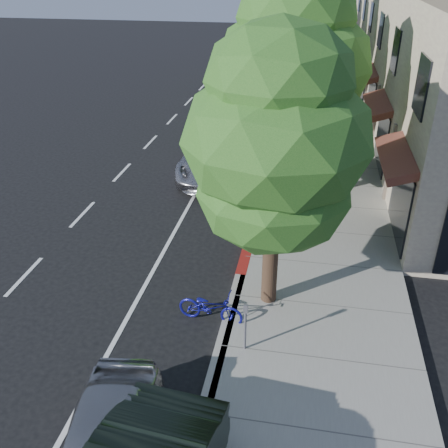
% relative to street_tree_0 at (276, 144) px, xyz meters
% --- Properties ---
extents(ground, '(120.00, 120.00, 0.00)m').
position_rel_street_tree_0_xyz_m(ground, '(-0.90, 2.00, -4.46)').
color(ground, black).
rests_on(ground, ground).
extents(sidewalk, '(4.60, 56.00, 0.15)m').
position_rel_street_tree_0_xyz_m(sidewalk, '(1.40, 10.00, -4.38)').
color(sidewalk, gray).
rests_on(sidewalk, ground).
extents(curb, '(0.30, 56.00, 0.15)m').
position_rel_street_tree_0_xyz_m(curb, '(-0.90, 10.00, -4.38)').
color(curb, '#9E998E').
rests_on(curb, ground).
extents(curb_red_segment, '(0.32, 4.00, 0.15)m').
position_rel_street_tree_0_xyz_m(curb_red_segment, '(-0.90, 3.00, -4.38)').
color(curb_red_segment, maroon).
rests_on(curb_red_segment, ground).
extents(street_tree_0, '(4.38, 4.38, 7.21)m').
position_rel_street_tree_0_xyz_m(street_tree_0, '(0.00, 0.00, 0.00)').
color(street_tree_0, black).
rests_on(street_tree_0, ground).
extents(street_tree_1, '(5.11, 5.11, 8.07)m').
position_rel_street_tree_0_xyz_m(street_tree_1, '(0.00, 6.00, 0.49)').
color(street_tree_1, black).
rests_on(street_tree_1, ground).
extents(street_tree_2, '(4.80, 4.80, 7.59)m').
position_rel_street_tree_0_xyz_m(street_tree_2, '(-0.00, 12.00, 0.19)').
color(street_tree_2, black).
rests_on(street_tree_2, ground).
extents(street_tree_3, '(4.88, 4.88, 8.48)m').
position_rel_street_tree_0_xyz_m(street_tree_3, '(-0.00, 18.00, 0.85)').
color(street_tree_3, black).
rests_on(street_tree_3, ground).
extents(street_tree_4, '(4.73, 4.73, 7.46)m').
position_rel_street_tree_0_xyz_m(street_tree_4, '(0.00, 24.00, 0.11)').
color(street_tree_4, black).
rests_on(street_tree_4, ground).
extents(street_tree_5, '(4.49, 4.49, 7.11)m').
position_rel_street_tree_0_xyz_m(street_tree_5, '(0.00, 30.00, -0.10)').
color(street_tree_5, black).
rests_on(street_tree_5, ground).
extents(cyclist, '(0.50, 0.71, 1.86)m').
position_rel_street_tree_0_xyz_m(cyclist, '(-1.06, 4.61, -3.53)').
color(cyclist, silver).
rests_on(cyclist, ground).
extents(bicycle, '(1.76, 0.82, 0.89)m').
position_rel_street_tree_0_xyz_m(bicycle, '(-1.36, -1.00, -4.01)').
color(bicycle, navy).
rests_on(bicycle, ground).
extents(silver_suv, '(3.27, 6.23, 1.67)m').
position_rel_street_tree_0_xyz_m(silver_suv, '(-3.10, 8.65, -3.62)').
color(silver_suv, '#A4A4A9').
rests_on(silver_suv, ground).
extents(dark_sedan, '(2.02, 4.94, 1.59)m').
position_rel_street_tree_0_xyz_m(dark_sedan, '(-2.07, 13.30, -3.66)').
color(dark_sedan, black).
rests_on(dark_sedan, ground).
extents(white_pickup, '(2.56, 5.81, 1.66)m').
position_rel_street_tree_0_xyz_m(white_pickup, '(-1.40, 18.00, -3.63)').
color(white_pickup, white).
rests_on(white_pickup, ground).
extents(dark_suv_far, '(2.68, 5.38, 1.76)m').
position_rel_street_tree_0_xyz_m(dark_suv_far, '(-1.40, 25.37, -3.58)').
color(dark_suv_far, black).
rests_on(dark_suv_far, ground).
extents(pedestrian, '(0.81, 0.65, 1.57)m').
position_rel_street_tree_0_xyz_m(pedestrian, '(0.59, 9.11, -3.53)').
color(pedestrian, black).
rests_on(pedestrian, sidewalk).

